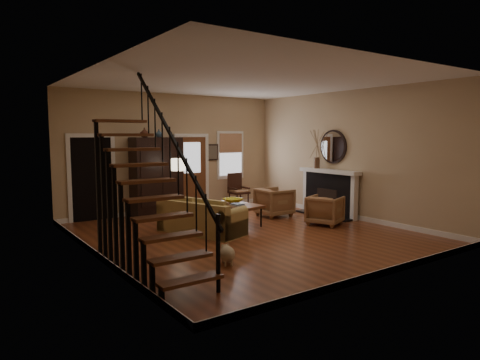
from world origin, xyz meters
TOP-DOWN VIEW (x-y plane):
  - room at (-0.41, 1.76)m, footprint 7.00×7.33m
  - staircase at (-2.78, -1.30)m, footprint 0.94×2.80m
  - fireplace at (3.13, 0.50)m, footprint 0.33×1.95m
  - armoire at (-0.70, 3.15)m, footprint 1.30×0.60m
  - vase_a at (-1.05, 3.05)m, footprint 0.24×0.24m
  - vase_b at (-0.65, 3.05)m, footprint 0.20×0.20m
  - sofa at (-0.75, 0.67)m, footprint 1.45×2.11m
  - coffee_table at (0.31, 0.94)m, footprint 0.99×1.45m
  - bowl at (0.36, 1.09)m, footprint 0.46×0.46m
  - books at (0.19, 0.64)m, footprint 0.25×0.34m
  - armchair_left at (2.13, -0.29)m, footprint 1.01×1.00m
  - armchair_right at (1.82, 1.25)m, footprint 0.88×0.86m
  - floor_lamp at (-0.56, 2.15)m, footprint 0.45×0.45m
  - side_chair at (1.85, 2.95)m, footprint 0.54×0.54m
  - dog at (-1.57, -1.61)m, footprint 0.41×0.50m

SIDE VIEW (x-z plane):
  - dog at x=-1.57m, z-range 0.00..0.32m
  - coffee_table at x=0.31m, z-range 0.00..0.51m
  - armchair_left at x=2.13m, z-range 0.00..0.71m
  - sofa at x=-0.75m, z-range 0.00..0.72m
  - armchair_right at x=1.82m, z-range 0.00..0.76m
  - side_chair at x=1.85m, z-range 0.00..1.02m
  - books at x=0.19m, z-range 0.51..0.58m
  - bowl at x=0.36m, z-range 0.51..0.63m
  - fireplace at x=3.13m, z-range -0.41..1.89m
  - floor_lamp at x=-0.56m, z-range 0.00..1.58m
  - armoire at x=-0.70m, z-range 0.00..2.10m
  - room at x=-0.41m, z-range -0.14..3.16m
  - staircase at x=-2.78m, z-range 0.00..3.20m
  - vase_b at x=-0.65m, z-range 2.10..2.31m
  - vase_a at x=-1.05m, z-range 2.10..2.35m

